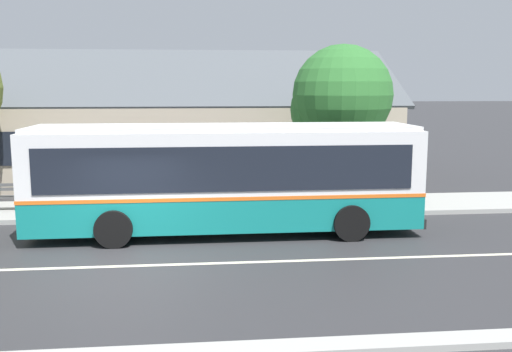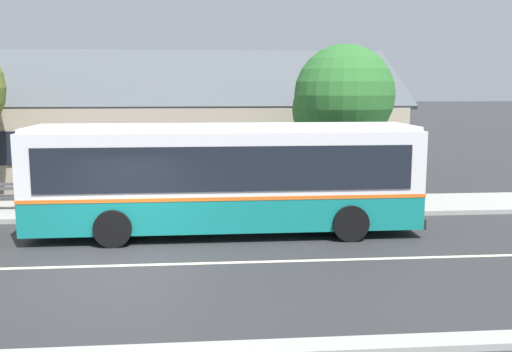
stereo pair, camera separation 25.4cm
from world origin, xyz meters
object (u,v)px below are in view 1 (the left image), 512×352
at_px(bench_down_street, 111,196).
at_px(street_tree_primary, 338,100).
at_px(transit_bus, 226,176).
at_px(bus_stop_sign, 414,164).

height_order(bench_down_street, street_tree_primary, street_tree_primary).
height_order(transit_bus, street_tree_primary, street_tree_primary).
xyz_separation_m(bench_down_street, street_tree_primary, (7.99, 1.24, 3.15)).
relative_size(street_tree_primary, bus_stop_sign, 2.37).
bearing_deg(bus_stop_sign, street_tree_primary, 133.85).
bearing_deg(street_tree_primary, bench_down_street, -171.20).
bearing_deg(street_tree_primary, transit_bus, -135.06).
bearing_deg(bus_stop_sign, transit_bus, -161.88).
relative_size(transit_bus, street_tree_primary, 1.93).
bearing_deg(bench_down_street, transit_bus, -39.45).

